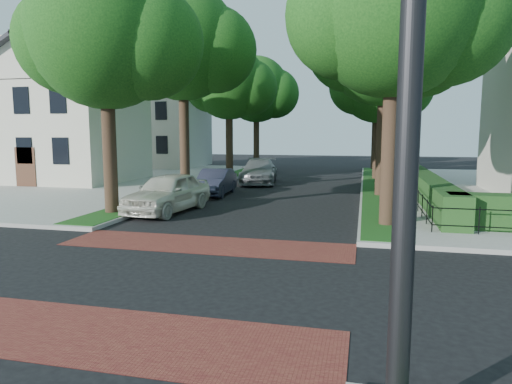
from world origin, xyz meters
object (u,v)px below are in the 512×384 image
(parked_car_front, at_px, (168,192))
(parked_car_rear, at_px, (259,171))
(parked_car_middle, at_px, (215,182))
(traffic_signal, at_px, (391,15))

(parked_car_front, height_order, parked_car_rear, parked_car_front)
(parked_car_rear, bearing_deg, parked_car_front, -104.40)
(parked_car_middle, bearing_deg, traffic_signal, -69.55)
(traffic_signal, height_order, parked_car_rear, traffic_signal)
(parked_car_middle, xyz_separation_m, parked_car_rear, (1.04, 6.30, 0.10))
(parked_car_middle, bearing_deg, parked_car_front, -96.28)
(traffic_signal, bearing_deg, parked_car_front, 123.63)
(traffic_signal, xyz_separation_m, parked_car_middle, (-8.22, 18.42, -3.98))
(traffic_signal, distance_m, parked_car_front, 15.80)
(parked_car_rear, bearing_deg, traffic_signal, -82.00)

